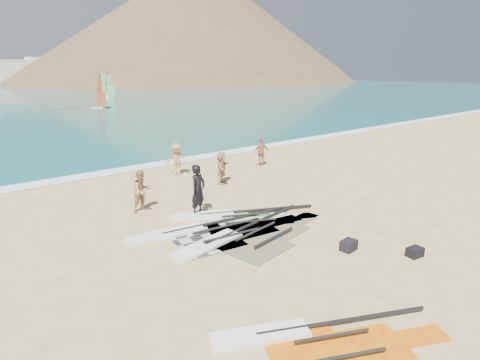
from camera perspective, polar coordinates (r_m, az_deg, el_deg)
ground at (r=13.09m, az=6.40°, el=-8.99°), size 300.00×300.00×0.00m
surf_line at (r=22.88m, az=-16.31°, el=1.28°), size 300.00×1.20×0.04m
headland_main at (r=167.01m, az=-5.78°, el=13.74°), size 143.00×143.00×45.00m
headland_minor at (r=196.30m, az=1.26°, el=14.09°), size 70.00×70.00×28.00m
rig_grey at (r=13.76m, az=-4.79°, el=-7.44°), size 6.25×2.89×0.20m
rig_green at (r=14.99m, az=-0.89°, el=-5.39°), size 5.17×3.73×0.20m
rig_orange at (r=13.30m, az=0.71°, el=-8.22°), size 6.14×2.82×0.20m
rig_red at (r=8.94m, az=10.14°, el=-21.70°), size 4.61×3.31×0.19m
gear_bag_near at (r=12.95m, az=15.19°, el=-8.96°), size 0.54×0.42×0.32m
gear_bag_far at (r=13.21m, az=23.61°, el=-9.37°), size 0.52×0.40×0.28m
person_wetsuit at (r=15.15m, az=-5.97°, el=-1.48°), size 0.84×0.70×1.99m
beachgoer_left at (r=16.04m, az=-13.76°, el=-1.50°), size 0.90×0.75×1.65m
beachgoer_mid at (r=21.12m, az=-8.98°, el=2.94°), size 1.23×1.22×1.71m
beachgoer_back at (r=22.96m, az=3.04°, el=4.02°), size 1.00×0.56×1.62m
beachgoer_right at (r=19.35m, az=-2.63°, el=1.76°), size 1.36×1.37×1.58m
windsurfer_centre at (r=59.74m, az=-19.25°, el=10.88°), size 2.56×3.05×4.57m
windsurfer_right at (r=78.03m, az=-18.43°, el=11.92°), size 2.95×2.72×4.85m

